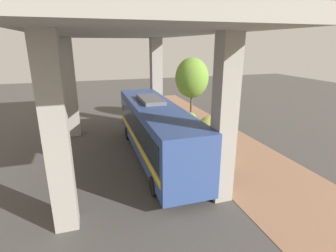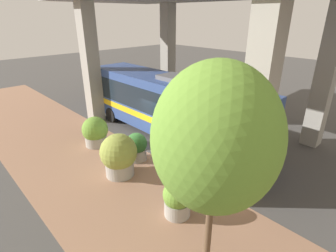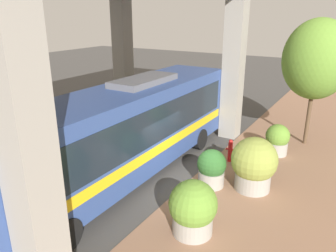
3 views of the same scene
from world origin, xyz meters
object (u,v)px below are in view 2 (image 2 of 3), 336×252
(planter_front, at_px, (95,132))
(planter_back, at_px, (119,155))
(fire_hydrant, at_px, (172,168))
(bus, at_px, (168,104))
(planter_middle, at_px, (137,147))
(street_tree_near, at_px, (216,139))
(planter_extra, at_px, (178,199))

(planter_front, height_order, planter_back, planter_back)
(fire_hydrant, distance_m, planter_back, 2.45)
(bus, distance_m, planter_middle, 3.56)
(street_tree_near, bearing_deg, bus, 53.40)
(planter_back, xyz_separation_m, planter_extra, (0.03, -3.68, -0.30))
(bus, xyz_separation_m, fire_hydrant, (-2.98, -3.39, -1.53))
(bus, height_order, planter_extra, bus)
(bus, distance_m, planter_back, 4.93)
(fire_hydrant, xyz_separation_m, planter_extra, (-1.54, -1.86, 0.20))
(planter_extra, relative_size, street_tree_near, 0.24)
(fire_hydrant, bearing_deg, planter_middle, 93.87)
(bus, distance_m, street_tree_near, 9.37)
(fire_hydrant, relative_size, street_tree_near, 0.17)
(bus, relative_size, street_tree_near, 2.05)
(fire_hydrant, xyz_separation_m, planter_front, (-0.84, 5.25, 0.30))
(street_tree_near, bearing_deg, planter_back, 81.25)
(planter_middle, relative_size, planter_back, 0.72)
(bus, bearing_deg, planter_extra, -130.80)
(planter_front, height_order, planter_extra, planter_front)
(planter_middle, xyz_separation_m, planter_extra, (-1.38, -4.24, -0.00))
(bus, relative_size, planter_extra, 8.53)
(planter_extra, bearing_deg, fire_hydrant, 50.33)
(street_tree_near, bearing_deg, planter_middle, 70.04)
(planter_extra, height_order, street_tree_near, street_tree_near)
(planter_front, bearing_deg, planter_back, -101.97)
(fire_hydrant, distance_m, street_tree_near, 5.90)
(fire_hydrant, xyz_separation_m, street_tree_near, (-2.46, -3.94, 3.65))
(planter_front, relative_size, street_tree_near, 0.28)
(planter_back, bearing_deg, planter_extra, -89.57)
(bus, bearing_deg, planter_middle, -162.27)
(planter_back, bearing_deg, street_tree_near, -98.75)
(bus, xyz_separation_m, planter_extra, (-4.53, -5.24, -1.34))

